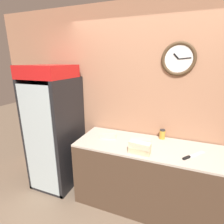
# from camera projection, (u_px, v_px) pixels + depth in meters

# --- Properties ---
(wall_back) EXTENTS (5.20, 0.10, 2.70)m
(wall_back) POSITION_uv_depth(u_px,v_px,m) (154.00, 104.00, 2.47)
(wall_back) COLOR #AD7A5B
(wall_back) RESTS_ON ground_plane
(prep_counter) EXTENTS (1.86, 0.69, 0.90)m
(prep_counter) POSITION_uv_depth(u_px,v_px,m) (145.00, 175.00, 2.37)
(prep_counter) COLOR #4C3828
(prep_counter) RESTS_ON ground_plane
(beverage_cooler) EXTENTS (0.63, 0.73, 1.89)m
(beverage_cooler) POSITION_uv_depth(u_px,v_px,m) (56.00, 122.00, 2.72)
(beverage_cooler) COLOR black
(beverage_cooler) RESTS_ON ground_plane
(sandwich_stack_bottom) EXTENTS (0.26, 0.11, 0.07)m
(sandwich_stack_bottom) POSITION_uv_depth(u_px,v_px,m) (140.00, 150.00, 2.05)
(sandwich_stack_bottom) COLOR beige
(sandwich_stack_bottom) RESTS_ON prep_counter
(sandwich_stack_middle) EXTENTS (0.26, 0.13, 0.07)m
(sandwich_stack_middle) POSITION_uv_depth(u_px,v_px,m) (140.00, 145.00, 2.03)
(sandwich_stack_middle) COLOR beige
(sandwich_stack_middle) RESTS_ON sandwich_stack_bottom
(sandwich_flat_left) EXTENTS (0.27, 0.13, 0.06)m
(sandwich_flat_left) POSITION_uv_depth(u_px,v_px,m) (141.00, 141.00, 2.30)
(sandwich_flat_left) COLOR beige
(sandwich_flat_left) RESTS_ON prep_counter
(sandwich_flat_right) EXTENTS (0.24, 0.14, 0.06)m
(sandwich_flat_right) POSITION_uv_depth(u_px,v_px,m) (108.00, 136.00, 2.46)
(sandwich_flat_right) COLOR beige
(sandwich_flat_right) RESTS_ON prep_counter
(chefs_knife) EXTENTS (0.25, 0.30, 0.02)m
(chefs_knife) POSITION_uv_depth(u_px,v_px,m) (191.00, 156.00, 1.98)
(chefs_knife) COLOR silver
(chefs_knife) RESTS_ON prep_counter
(condiment_jar) EXTENTS (0.08, 0.08, 0.13)m
(condiment_jar) POSITION_uv_depth(u_px,v_px,m) (162.00, 134.00, 2.42)
(condiment_jar) COLOR gold
(condiment_jar) RESTS_ON prep_counter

